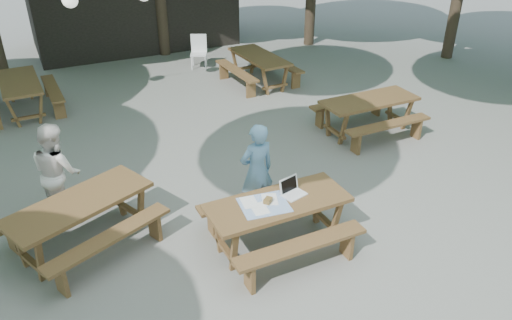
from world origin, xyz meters
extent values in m
plane|color=slate|center=(0.00, 0.00, 0.00)|extent=(80.00, 80.00, 0.00)
cube|color=#4E361B|center=(-0.24, -0.57, 0.72)|extent=(2.00, 0.80, 0.06)
cube|color=#4E361B|center=(-0.24, -1.22, 0.45)|extent=(1.90, 0.28, 0.05)
cube|color=#4E361B|center=(-0.24, 0.08, 0.45)|extent=(1.90, 0.28, 0.05)
cube|color=#4E361B|center=(-0.24, -0.57, 0.34)|extent=(1.70, 0.70, 0.69)
cube|color=#4E361B|center=(-2.73, 0.64, 0.72)|extent=(2.15, 1.52, 0.06)
cube|color=#4E361B|center=(-2.47, 0.04, 0.45)|extent=(1.86, 1.01, 0.05)
cube|color=#4E361B|center=(-2.98, 1.24, 0.45)|extent=(1.86, 1.01, 0.05)
cube|color=#4E361B|center=(-2.73, 0.64, 0.34)|extent=(1.84, 1.31, 0.69)
cube|color=#4E361B|center=(3.19, 1.88, 0.72)|extent=(2.00, 0.80, 0.06)
cube|color=#4E361B|center=(3.19, 1.23, 0.45)|extent=(1.90, 0.28, 0.05)
cube|color=#4E361B|center=(3.19, 2.53, 0.45)|extent=(1.90, 0.28, 0.05)
cube|color=#4E361B|center=(3.19, 1.88, 0.34)|extent=(1.70, 0.70, 0.69)
cube|color=#4E361B|center=(-3.15, 6.16, 0.72)|extent=(0.86, 2.02, 0.06)
cube|color=#4E361B|center=(-2.50, 6.18, 0.45)|extent=(0.34, 1.91, 0.05)
cube|color=#4E361B|center=(-3.15, 6.16, 0.34)|extent=(0.75, 1.72, 0.69)
cube|color=#4E361B|center=(2.46, 5.47, 0.72)|extent=(0.91, 2.04, 0.06)
cube|color=#4E361B|center=(3.11, 5.51, 0.45)|extent=(0.38, 1.91, 0.05)
cube|color=#4E361B|center=(1.81, 5.44, 0.45)|extent=(0.38, 1.91, 0.05)
cube|color=#4E361B|center=(2.46, 5.47, 0.34)|extent=(0.79, 1.74, 0.69)
imported|color=#6A9AC2|center=(-0.16, 0.25, 0.78)|extent=(0.60, 0.42, 1.55)
imported|color=white|center=(-2.89, 1.53, 0.79)|extent=(0.84, 0.94, 1.58)
cube|color=white|center=(1.50, 7.34, 0.40)|extent=(0.58, 0.58, 0.04)
cube|color=white|center=(1.58, 7.53, 0.66)|extent=(0.42, 0.22, 0.48)
cube|color=white|center=(1.50, 7.34, 0.19)|extent=(0.56, 0.56, 0.38)
cube|color=white|center=(0.03, -0.54, 0.76)|extent=(0.38, 0.31, 0.02)
cube|color=white|center=(0.00, -0.43, 0.88)|extent=(0.33, 0.14, 0.23)
cube|color=black|center=(0.00, -0.44, 0.88)|extent=(0.28, 0.11, 0.19)
cube|color=#3A70C6|center=(-0.46, -0.57, 0.75)|extent=(0.72, 0.63, 0.01)
cube|color=white|center=(-0.56, -0.63, 0.76)|extent=(0.24, 0.32, 0.00)
cube|color=white|center=(-0.33, -0.49, 0.76)|extent=(0.30, 0.35, 0.00)
cube|color=white|center=(-0.62, -0.44, 0.76)|extent=(0.25, 0.32, 0.00)
cube|color=brown|center=(-0.39, -0.55, 0.80)|extent=(0.16, 0.15, 0.06)
sphere|color=white|center=(-1.80, 6.00, 2.40)|extent=(0.34, 0.34, 0.34)
camera|label=1|loc=(-3.03, -5.59, 4.61)|focal=35.00mm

